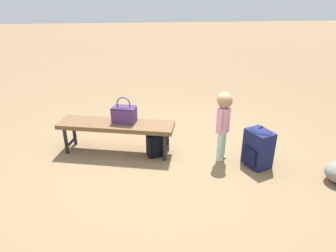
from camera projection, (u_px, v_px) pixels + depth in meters
ground_plane at (165, 154)px, 4.25m from camera, size 40.00×40.00×0.00m
park_bench at (116, 127)px, 4.15m from camera, size 1.65×0.79×0.45m
handbag at (124, 114)px, 4.10m from camera, size 0.36×0.27×0.37m
child_standing at (224, 116)px, 3.87m from camera, size 0.19×0.21×0.96m
backpack_large at (258, 146)px, 3.87m from camera, size 0.36×0.40×0.57m
backpack_small at (155, 144)px, 4.14m from camera, size 0.24×0.22×0.37m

